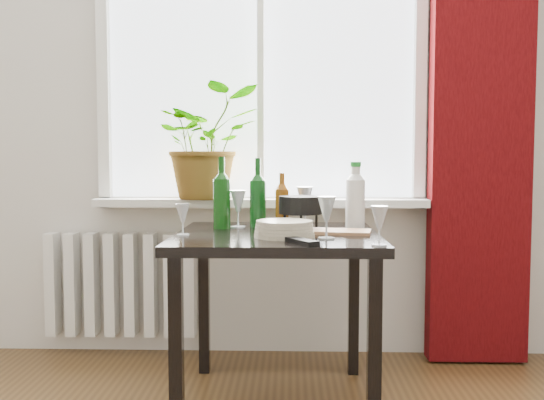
{
  "coord_description": "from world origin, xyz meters",
  "views": [
    {
      "loc": [
        0.16,
        -1.0,
        1.06
      ],
      "look_at": [
        0.08,
        1.55,
        0.88
      ],
      "focal_mm": 40.0,
      "sensor_mm": 36.0,
      "label": 1
    }
  ],
  "objects_px": {
    "wineglass_back_left": "(238,209)",
    "fondue_pot": "(301,213)",
    "wine_bottle_left": "(222,192)",
    "plate_stack": "(284,229)",
    "tv_remote": "(302,241)",
    "table": "(277,254)",
    "wineglass_front_right": "(327,217)",
    "potted_plant": "(206,143)",
    "wineglass_back_center": "(305,206)",
    "wineglass_front_left": "(183,219)",
    "bottle_amber": "(282,200)",
    "cleaning_bottle": "(355,194)",
    "wineglass_far_right": "(379,225)",
    "wine_bottle_right": "(258,192)",
    "cutting_board": "(341,232)",
    "radiator": "(121,284)"
  },
  "relations": [
    {
      "from": "potted_plant",
      "to": "plate_stack",
      "type": "relative_size",
      "value": 2.39
    },
    {
      "from": "cleaning_bottle",
      "to": "radiator",
      "type": "bearing_deg",
      "value": 160.24
    },
    {
      "from": "wineglass_back_left",
      "to": "wine_bottle_left",
      "type": "bearing_deg",
      "value": -151.92
    },
    {
      "from": "table",
      "to": "wineglass_front_right",
      "type": "bearing_deg",
      "value": -43.86
    },
    {
      "from": "table",
      "to": "wine_bottle_right",
      "type": "height_order",
      "value": "wine_bottle_right"
    },
    {
      "from": "bottle_amber",
      "to": "tv_remote",
      "type": "bearing_deg",
      "value": -81.49
    },
    {
      "from": "potted_plant",
      "to": "wineglass_far_right",
      "type": "bearing_deg",
      "value": -51.21
    },
    {
      "from": "cleaning_bottle",
      "to": "wineglass_front_right",
      "type": "xyz_separation_m",
      "value": [
        -0.15,
        -0.39,
        -0.07
      ]
    },
    {
      "from": "wineglass_far_right",
      "to": "wineglass_front_right",
      "type": "bearing_deg",
      "value": 134.4
    },
    {
      "from": "potted_plant",
      "to": "wineglass_back_center",
      "type": "relative_size",
      "value": 3.09
    },
    {
      "from": "wineglass_front_right",
      "to": "cutting_board",
      "type": "relative_size",
      "value": 0.69
    },
    {
      "from": "plate_stack",
      "to": "tv_remote",
      "type": "relative_size",
      "value": 1.47
    },
    {
      "from": "wineglass_front_right",
      "to": "fondue_pot",
      "type": "distance_m",
      "value": 0.31
    },
    {
      "from": "wineglass_front_right",
      "to": "plate_stack",
      "type": "relative_size",
      "value": 0.7
    },
    {
      "from": "table",
      "to": "wine_bottle_left",
      "type": "relative_size",
      "value": 2.59
    },
    {
      "from": "wineglass_back_left",
      "to": "fondue_pot",
      "type": "height_order",
      "value": "wineglass_back_left"
    },
    {
      "from": "wine_bottle_left",
      "to": "tv_remote",
      "type": "distance_m",
      "value": 0.61
    },
    {
      "from": "wineglass_far_right",
      "to": "plate_stack",
      "type": "distance_m",
      "value": 0.42
    },
    {
      "from": "bottle_amber",
      "to": "fondue_pot",
      "type": "xyz_separation_m",
      "value": [
        0.08,
        -0.12,
        -0.05
      ]
    },
    {
      "from": "potted_plant",
      "to": "wine_bottle_left",
      "type": "relative_size",
      "value": 1.77
    },
    {
      "from": "wine_bottle_left",
      "to": "cleaning_bottle",
      "type": "xyz_separation_m",
      "value": [
        0.6,
        0.05,
        -0.01
      ]
    },
    {
      "from": "wine_bottle_left",
      "to": "wineglass_back_left",
      "type": "xyz_separation_m",
      "value": [
        0.07,
        0.04,
        -0.08
      ]
    },
    {
      "from": "plate_stack",
      "to": "tv_remote",
      "type": "bearing_deg",
      "value": -70.02
    },
    {
      "from": "wineglass_front_right",
      "to": "cutting_board",
      "type": "xyz_separation_m",
      "value": [
        0.07,
        0.18,
        -0.08
      ]
    },
    {
      "from": "wine_bottle_left",
      "to": "plate_stack",
      "type": "height_order",
      "value": "wine_bottle_left"
    },
    {
      "from": "wine_bottle_right",
      "to": "tv_remote",
      "type": "height_order",
      "value": "wine_bottle_right"
    },
    {
      "from": "cleaning_bottle",
      "to": "wineglass_front_left",
      "type": "distance_m",
      "value": 0.8
    },
    {
      "from": "wineglass_front_left",
      "to": "table",
      "type": "bearing_deg",
      "value": 15.07
    },
    {
      "from": "bottle_amber",
      "to": "fondue_pot",
      "type": "distance_m",
      "value": 0.15
    },
    {
      "from": "table",
      "to": "wineglass_back_left",
      "type": "relative_size",
      "value": 4.87
    },
    {
      "from": "cleaning_bottle",
      "to": "cutting_board",
      "type": "relative_size",
      "value": 1.24
    },
    {
      "from": "table",
      "to": "bottle_amber",
      "type": "bearing_deg",
      "value": 85.12
    },
    {
      "from": "wine_bottle_right",
      "to": "wineglass_far_right",
      "type": "relative_size",
      "value": 2.15
    },
    {
      "from": "plate_stack",
      "to": "tv_remote",
      "type": "xyz_separation_m",
      "value": [
        0.07,
        -0.18,
        -0.02
      ]
    },
    {
      "from": "radiator",
      "to": "plate_stack",
      "type": "xyz_separation_m",
      "value": [
        0.88,
        -0.77,
        0.39
      ]
    },
    {
      "from": "bottle_amber",
      "to": "wineglass_back_center",
      "type": "bearing_deg",
      "value": 32.43
    },
    {
      "from": "wineglass_front_left",
      "to": "tv_remote",
      "type": "height_order",
      "value": "wineglass_front_left"
    },
    {
      "from": "wine_bottle_left",
      "to": "plate_stack",
      "type": "xyz_separation_m",
      "value": [
        0.28,
        -0.29,
        -0.13
      ]
    },
    {
      "from": "potted_plant",
      "to": "wineglass_front_left",
      "type": "relative_size",
      "value": 4.37
    },
    {
      "from": "table",
      "to": "bottle_amber",
      "type": "xyz_separation_m",
      "value": [
        0.02,
        0.22,
        0.22
      ]
    },
    {
      "from": "potted_plant",
      "to": "tv_remote",
      "type": "bearing_deg",
      "value": -61.86
    },
    {
      "from": "wineglass_far_right",
      "to": "wineglass_back_left",
      "type": "distance_m",
      "value": 0.79
    },
    {
      "from": "wineglass_back_left",
      "to": "wineglass_front_left",
      "type": "xyz_separation_m",
      "value": [
        -0.2,
        -0.29,
        -0.02
      ]
    },
    {
      "from": "radiator",
      "to": "bottle_amber",
      "type": "height_order",
      "value": "bottle_amber"
    },
    {
      "from": "wineglass_far_right",
      "to": "wine_bottle_right",
      "type": "bearing_deg",
      "value": 128.85
    },
    {
      "from": "wine_bottle_left",
      "to": "fondue_pot",
      "type": "bearing_deg",
      "value": -7.58
    },
    {
      "from": "wineglass_front_right",
      "to": "wineglass_back_center",
      "type": "height_order",
      "value": "wineglass_back_center"
    },
    {
      "from": "radiator",
      "to": "wineglass_back_center",
      "type": "height_order",
      "value": "wineglass_back_center"
    },
    {
      "from": "potted_plant",
      "to": "plate_stack",
      "type": "bearing_deg",
      "value": -59.92
    },
    {
      "from": "radiator",
      "to": "wineglass_back_center",
      "type": "bearing_deg",
      "value": -19.59
    }
  ]
}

